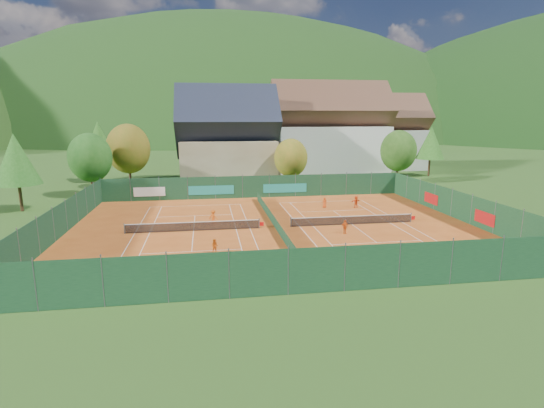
{
  "coord_description": "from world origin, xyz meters",
  "views": [
    {
      "loc": [
        -6.65,
        -40.25,
        10.96
      ],
      "look_at": [
        0.0,
        2.0,
        2.0
      ],
      "focal_mm": 28.0,
      "sensor_mm": 36.0,
      "label": 1
    }
  ],
  "objects_px": {
    "ball_hopper": "(469,257)",
    "player_right_near": "(345,227)",
    "player_right_far_a": "(325,202)",
    "player_right_far_b": "(356,202)",
    "player_left_near": "(140,268)",
    "hotel_block_b": "(383,137)",
    "hotel_block_a": "(329,135)",
    "player_left_far": "(213,217)",
    "player_left_mid": "(215,246)",
    "chalet": "(227,142)"
  },
  "relations": [
    {
      "from": "ball_hopper",
      "to": "player_right_near",
      "type": "relative_size",
      "value": 0.59
    },
    {
      "from": "player_right_far_a",
      "to": "player_right_far_b",
      "type": "height_order",
      "value": "player_right_far_b"
    },
    {
      "from": "player_right_far_b",
      "to": "player_right_near",
      "type": "bearing_deg",
      "value": 51.98
    },
    {
      "from": "player_left_near",
      "to": "player_right_far_b",
      "type": "bearing_deg",
      "value": -3.1
    },
    {
      "from": "hotel_block_b",
      "to": "hotel_block_a",
      "type": "bearing_deg",
      "value": -150.26
    },
    {
      "from": "player_left_far",
      "to": "player_right_far_a",
      "type": "relative_size",
      "value": 1.21
    },
    {
      "from": "player_left_mid",
      "to": "player_left_far",
      "type": "relative_size",
      "value": 0.79
    },
    {
      "from": "player_left_mid",
      "to": "player_right_near",
      "type": "bearing_deg",
      "value": 34.87
    },
    {
      "from": "hotel_block_b",
      "to": "player_right_near",
      "type": "xyz_separation_m",
      "value": [
        -23.86,
        -47.18,
        -5.94
      ]
    },
    {
      "from": "player_left_mid",
      "to": "player_right_near",
      "type": "xyz_separation_m",
      "value": [
        12.26,
        3.95,
        0.08
      ]
    },
    {
      "from": "hotel_block_a",
      "to": "player_right_far_a",
      "type": "height_order",
      "value": "hotel_block_a"
    },
    {
      "from": "chalet",
      "to": "player_right_far_a",
      "type": "height_order",
      "value": "chalet"
    },
    {
      "from": "player_right_far_a",
      "to": "player_left_mid",
      "type": "bearing_deg",
      "value": 62.51
    },
    {
      "from": "player_left_mid",
      "to": "ball_hopper",
      "type": "bearing_deg",
      "value": 0.45
    },
    {
      "from": "player_left_near",
      "to": "chalet",
      "type": "bearing_deg",
      "value": 35.02
    },
    {
      "from": "chalet",
      "to": "player_right_far_b",
      "type": "bearing_deg",
      "value": -57.39
    },
    {
      "from": "hotel_block_b",
      "to": "player_left_near",
      "type": "height_order",
      "value": "hotel_block_b"
    },
    {
      "from": "chalet",
      "to": "player_left_near",
      "type": "height_order",
      "value": "chalet"
    },
    {
      "from": "player_right_near",
      "to": "player_left_near",
      "type": "bearing_deg",
      "value": -173.26
    },
    {
      "from": "player_left_mid",
      "to": "player_right_far_b",
      "type": "xyz_separation_m",
      "value": [
        17.33,
        14.94,
        0.12
      ]
    },
    {
      "from": "player_left_mid",
      "to": "player_right_near",
      "type": "distance_m",
      "value": 12.88
    },
    {
      "from": "player_left_mid",
      "to": "player_right_far_b",
      "type": "relative_size",
      "value": 0.84
    },
    {
      "from": "hotel_block_b",
      "to": "player_right_far_a",
      "type": "relative_size",
      "value": 13.76
    },
    {
      "from": "player_right_near",
      "to": "player_left_far",
      "type": "bearing_deg",
      "value": 137.05
    },
    {
      "from": "player_left_mid",
      "to": "player_right_far_a",
      "type": "height_order",
      "value": "player_right_far_a"
    },
    {
      "from": "player_left_mid",
      "to": "player_left_far",
      "type": "bearing_deg",
      "value": 106.52
    },
    {
      "from": "player_left_near",
      "to": "hotel_block_b",
      "type": "bearing_deg",
      "value": 9.69
    },
    {
      "from": "player_right_far_a",
      "to": "player_right_far_b",
      "type": "xyz_separation_m",
      "value": [
        3.76,
        -0.58,
        0.09
      ]
    },
    {
      "from": "hotel_block_a",
      "to": "player_left_near",
      "type": "bearing_deg",
      "value": -119.94
    },
    {
      "from": "player_left_mid",
      "to": "player_right_near",
      "type": "relative_size",
      "value": 0.89
    },
    {
      "from": "hotel_block_a",
      "to": "player_left_mid",
      "type": "bearing_deg",
      "value": -117.15
    },
    {
      "from": "player_left_far",
      "to": "player_right_far_a",
      "type": "height_order",
      "value": "player_left_far"
    },
    {
      "from": "hotel_block_b",
      "to": "player_left_far",
      "type": "xyz_separation_m",
      "value": [
        -36.04,
        -41.67,
        -5.86
      ]
    },
    {
      "from": "player_left_mid",
      "to": "player_right_far_a",
      "type": "distance_m",
      "value": 20.61
    },
    {
      "from": "player_left_far",
      "to": "chalet",
      "type": "bearing_deg",
      "value": -66.14
    },
    {
      "from": "chalet",
      "to": "player_right_far_a",
      "type": "xyz_separation_m",
      "value": [
        10.45,
        -21.62,
        -6.0
      ]
    },
    {
      "from": "hotel_block_b",
      "to": "player_right_far_a",
      "type": "distance_m",
      "value": 42.58
    },
    {
      "from": "ball_hopper",
      "to": "player_left_near",
      "type": "distance_m",
      "value": 23.99
    },
    {
      "from": "hotel_block_a",
      "to": "player_left_mid",
      "type": "height_order",
      "value": "hotel_block_a"
    },
    {
      "from": "player_left_mid",
      "to": "chalet",
      "type": "bearing_deg",
      "value": 102.19
    },
    {
      "from": "chalet",
      "to": "player_right_far_b",
      "type": "height_order",
      "value": "chalet"
    },
    {
      "from": "player_right_far_b",
      "to": "hotel_block_a",
      "type": "bearing_deg",
      "value": -112.92
    },
    {
      "from": "hotel_block_a",
      "to": "ball_hopper",
      "type": "distance_m",
      "value": 49.3
    },
    {
      "from": "player_right_far_a",
      "to": "hotel_block_a",
      "type": "bearing_deg",
      "value": -93.54
    },
    {
      "from": "player_left_far",
      "to": "player_right_near",
      "type": "xyz_separation_m",
      "value": [
        12.18,
        -5.51,
        -0.08
      ]
    },
    {
      "from": "player_left_near",
      "to": "player_right_far_a",
      "type": "xyz_separation_m",
      "value": [
        18.78,
        19.84,
        -0.03
      ]
    },
    {
      "from": "hotel_block_a",
      "to": "player_right_far_b",
      "type": "distance_m",
      "value": 29.37
    },
    {
      "from": "player_left_near",
      "to": "player_right_near",
      "type": "xyz_separation_m",
      "value": [
        17.47,
        8.28,
        0.02
      ]
    },
    {
      "from": "chalet",
      "to": "player_left_near",
      "type": "relative_size",
      "value": 12.3
    },
    {
      "from": "hotel_block_a",
      "to": "player_right_near",
      "type": "bearing_deg",
      "value": -104.13
    }
  ]
}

